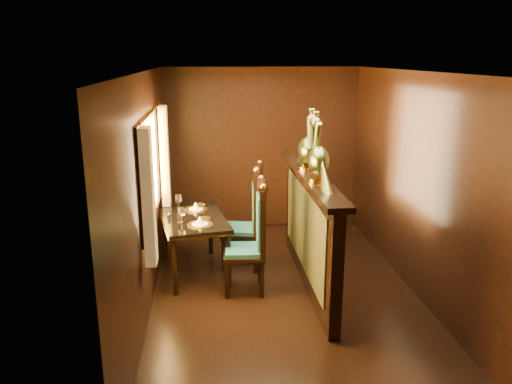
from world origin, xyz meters
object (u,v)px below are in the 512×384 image
Objects in this scene: dining_table at (193,222)px; chair_right at (251,214)px; chair_left at (255,234)px; peacock_left at (319,148)px; peacock_right at (308,139)px.

dining_table is 0.74m from chair_right.
chair_right is (0.73, 0.11, 0.05)m from dining_table.
peacock_left is (0.66, -0.24, 1.03)m from chair_left.
chair_right is 1.24m from peacock_right.
chair_left reaches higher than dining_table.
chair_right is at bearing -1.60° from dining_table.
peacock_left is (0.64, -0.91, 1.01)m from chair_right.
peacock_right reaches higher than peacock_left.
chair_left is at bearing -48.52° from dining_table.
dining_table is at bearing -160.34° from chair_right.
chair_left is at bearing 159.90° from peacock_left.
chair_right is (0.02, 0.67, 0.02)m from chair_left.
chair_left is at bearing -80.72° from chair_right.
chair_left is at bearing -152.27° from peacock_right.
peacock_right is at bearing 90.00° from peacock_left.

